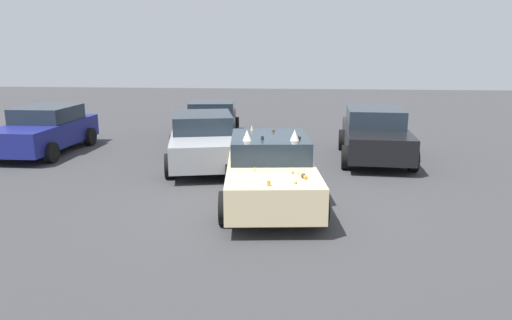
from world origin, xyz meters
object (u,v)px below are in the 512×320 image
at_px(art_car_decorated, 270,169).
at_px(parked_sedan_far_right, 212,120).
at_px(parked_sedan_behind_left, 203,139).
at_px(parked_sedan_row_back_center, 45,130).
at_px(parked_sedan_far_left, 375,134).

xyz_separation_m(art_car_decorated, parked_sedan_far_right, (7.19, 2.63, -0.05)).
xyz_separation_m(parked_sedan_behind_left, parked_sedan_far_right, (4.08, 0.52, -0.07)).
xyz_separation_m(art_car_decorated, parked_sedan_row_back_center, (4.18, 7.44, 0.02)).
bearing_deg(parked_sedan_far_left, parked_sedan_row_back_center, -86.77).
distance_m(art_car_decorated, parked_sedan_behind_left, 3.76).
xyz_separation_m(parked_sedan_row_back_center, parked_sedan_behind_left, (-1.07, -5.33, 0.00)).
bearing_deg(parked_sedan_far_right, art_car_decorated, 13.00).
bearing_deg(art_car_decorated, parked_sedan_behind_left, -152.20).
xyz_separation_m(parked_sedan_far_left, parked_sedan_far_right, (2.96, 5.52, -0.10)).
height_order(parked_sedan_behind_left, parked_sedan_far_right, parked_sedan_behind_left).
relative_size(art_car_decorated, parked_sedan_far_right, 1.10).
relative_size(art_car_decorated, parked_sedan_far_left, 1.11).
distance_m(parked_sedan_behind_left, parked_sedan_far_right, 4.12).
height_order(parked_sedan_behind_left, parked_sedan_far_left, parked_sedan_far_left).
bearing_deg(parked_sedan_far_right, parked_sedan_behind_left, 0.21).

